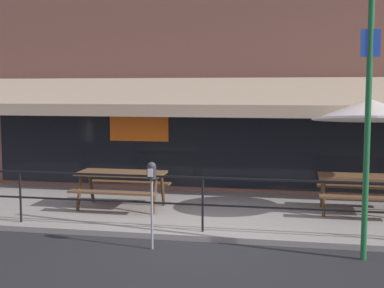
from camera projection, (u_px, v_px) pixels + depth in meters
ground_plane at (200, 242)px, 9.05m from camera, size 120.00×120.00×0.00m
patio_deck at (217, 212)px, 11.00m from camera, size 15.00×4.00×0.10m
restaurant_building at (232, 24)px, 12.76m from camera, size 15.00×1.60×8.31m
patio_railing at (203, 192)px, 9.26m from camera, size 13.84×0.04×0.97m
picnic_table_left at (121, 179)px, 11.12m from camera, size 1.80×1.42×0.76m
picnic_table_centre at (365, 184)px, 10.60m from camera, size 1.80×1.42×0.76m
patio_umbrella_centre at (370, 110)px, 10.09m from camera, size 2.14×2.14×2.40m
parking_meter_far at (152, 179)px, 8.53m from camera, size 0.15×0.16×1.42m
street_sign_pole at (368, 107)px, 7.87m from camera, size 0.28×0.09×4.51m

